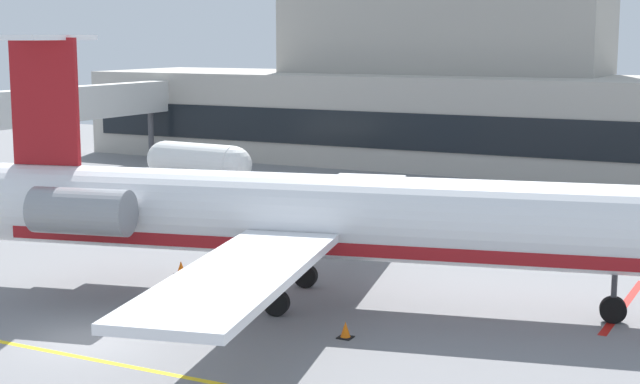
% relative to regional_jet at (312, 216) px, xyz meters
% --- Properties ---
extents(ground, '(120.00, 120.00, 0.11)m').
position_rel_regional_jet_xyz_m(ground, '(-4.28, -7.33, -3.24)').
color(ground, slate).
extents(terminal_building, '(57.05, 13.75, 18.83)m').
position_rel_regional_jet_xyz_m(terminal_building, '(-9.72, 39.96, 3.52)').
color(terminal_building, '#ADA89E').
rests_on(terminal_building, ground).
extents(jet_bridge_west, '(2.40, 21.22, 6.25)m').
position_rel_regional_jet_xyz_m(jet_bridge_west, '(-30.74, 21.32, 1.68)').
color(jet_bridge_west, silver).
rests_on(jet_bridge_west, ground).
extents(regional_jet, '(32.22, 26.41, 9.68)m').
position_rel_regional_jet_xyz_m(regional_jet, '(0.00, 0.00, 0.00)').
color(regional_jet, white).
rests_on(regional_jet, ground).
extents(pushback_tractor, '(3.87, 2.79, 1.90)m').
position_rel_regional_jet_xyz_m(pushback_tractor, '(-15.29, 7.85, -2.31)').
color(pushback_tractor, '#1E4CB2').
rests_on(pushback_tractor, ground).
extents(fuel_tank, '(8.07, 2.89, 2.78)m').
position_rel_regional_jet_xyz_m(fuel_tank, '(-19.60, 21.42, -1.65)').
color(fuel_tank, white).
rests_on(fuel_tank, ground).
extents(safety_cone_bravo, '(0.47, 0.47, 0.55)m').
position_rel_regional_jet_xyz_m(safety_cone_bravo, '(2.94, -3.30, -2.95)').
color(safety_cone_bravo, orange).
rests_on(safety_cone_bravo, ground).
extents(safety_cone_charlie, '(0.47, 0.47, 0.55)m').
position_rel_regional_jet_xyz_m(safety_cone_charlie, '(-6.76, 1.29, -2.95)').
color(safety_cone_charlie, orange).
rests_on(safety_cone_charlie, ground).
extents(safety_cone_delta, '(0.47, 0.47, 0.55)m').
position_rel_regional_jet_xyz_m(safety_cone_delta, '(-4.00, -2.98, -2.95)').
color(safety_cone_delta, orange).
rests_on(safety_cone_delta, ground).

